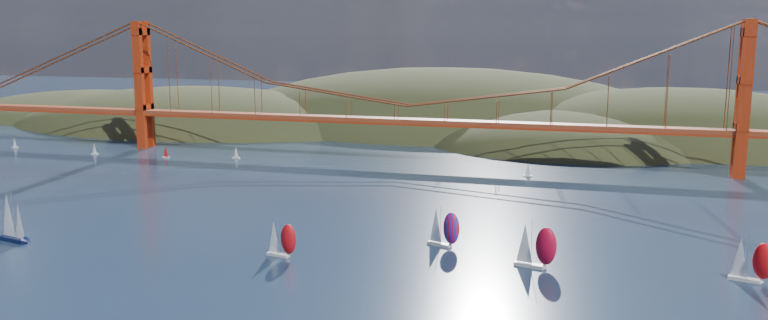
{
  "coord_description": "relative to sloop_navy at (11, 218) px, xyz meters",
  "views": [
    {
      "loc": [
        74.04,
        -104.09,
        51.17
      ],
      "look_at": [
        16.48,
        90.0,
        16.0
      ],
      "focal_mm": 35.0,
      "sensor_mm": 36.0,
      "label": 1
    }
  ],
  "objects": [
    {
      "name": "headlands",
      "position": [
        109.09,
        237.82,
        -18.4
      ],
      "size": [
        725.0,
        225.0,
        96.0
      ],
      "color": "black",
      "rests_on": "ground"
    },
    {
      "name": "bridge",
      "position": [
        62.4,
        139.53,
        26.29
      ],
      "size": [
        552.0,
        12.0,
        55.0
      ],
      "color": "#94381B",
      "rests_on": "ground"
    },
    {
      "name": "sloop_navy",
      "position": [
        0.0,
        0.0,
        0.0
      ],
      "size": [
        9.04,
        5.8,
        13.47
      ],
      "rotation": [
        0.0,
        0.0,
        -0.22
      ],
      "color": "black",
      "rests_on": "ground"
    },
    {
      "name": "racer_0",
      "position": [
        68.66,
        6.95,
        -1.7
      ],
      "size": [
        8.0,
        4.22,
        8.98
      ],
      "rotation": [
        0.0,
        0.0,
        -0.2
      ],
      "color": "silver",
      "rests_on": "ground"
    },
    {
      "name": "racer_1",
      "position": [
        125.02,
        15.3,
        -0.9
      ],
      "size": [
        9.52,
        5.29,
        10.67
      ],
      "rotation": [
        0.0,
        0.0,
        -0.24
      ],
      "color": "silver",
      "rests_on": "ground"
    },
    {
      "name": "racer_2",
      "position": [
        168.54,
        18.43,
        -1.3
      ],
      "size": [
        8.78,
        5.22,
        9.84
      ],
      "rotation": [
        0.0,
        0.0,
        -0.28
      ],
      "color": "white",
      "rests_on": "ground"
    },
    {
      "name": "racer_rwb",
      "position": [
        102.49,
        25.6,
        -1.25
      ],
      "size": [
        8.88,
        5.99,
        9.93
      ],
      "rotation": [
        0.0,
        0.0,
        -0.39
      ],
      "color": "silver",
      "rests_on": "ground"
    },
    {
      "name": "distant_boat_0",
      "position": [
        -110.55,
        121.39,
        -3.54
      ],
      "size": [
        3.0,
        2.0,
        4.7
      ],
      "color": "silver",
      "rests_on": "ground"
    },
    {
      "name": "distant_boat_1",
      "position": [
        -65.64,
        116.78,
        -3.54
      ],
      "size": [
        3.0,
        2.0,
        4.7
      ],
      "color": "silver",
      "rests_on": "ground"
    },
    {
      "name": "distant_boat_2",
      "position": [
        -32.05,
        117.46,
        -3.54
      ],
      "size": [
        3.0,
        2.0,
        4.7
      ],
      "color": "silver",
      "rests_on": "ground"
    },
    {
      "name": "distant_boat_3",
      "position": [
        -4.12,
        124.57,
        -3.54
      ],
      "size": [
        3.0,
        2.0,
        4.7
      ],
      "color": "silver",
      "rests_on": "ground"
    },
    {
      "name": "distant_boat_8",
      "position": [
        113.14,
        119.37,
        -3.54
      ],
      "size": [
        3.0,
        2.0,
        4.7
      ],
      "color": "silver",
      "rests_on": "ground"
    }
  ]
}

